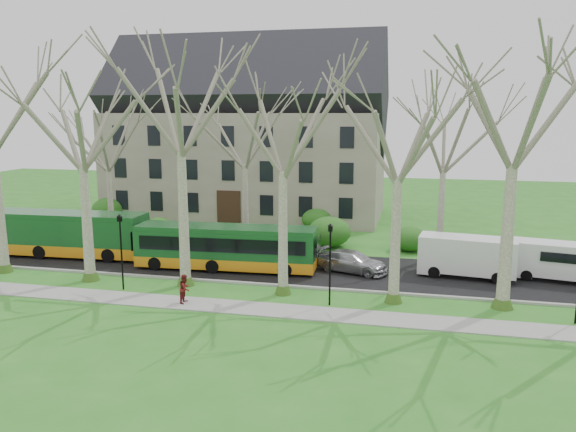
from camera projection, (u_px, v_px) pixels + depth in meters
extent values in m
plane|color=#2A7521|center=(228.00, 291.00, 32.00)|extent=(120.00, 120.00, 0.00)
cube|color=gray|center=(213.00, 305.00, 29.59)|extent=(70.00, 2.00, 0.06)
cube|color=black|center=(255.00, 266.00, 37.27)|extent=(80.00, 8.00, 0.06)
cube|color=#A5A39E|center=(236.00, 283.00, 33.42)|extent=(80.00, 0.25, 0.14)
cube|color=gray|center=(248.00, 164.00, 55.41)|extent=(26.00, 12.00, 10.00)
cylinder|color=black|center=(122.00, 256.00, 31.98)|extent=(0.10, 0.10, 4.00)
cube|color=black|center=(120.00, 219.00, 31.59)|extent=(0.22, 0.22, 0.30)
cylinder|color=black|center=(330.00, 269.00, 29.37)|extent=(0.10, 0.10, 4.00)
cube|color=black|center=(331.00, 228.00, 28.98)|extent=(0.22, 0.22, 0.30)
ellipsoid|color=#264C15|center=(92.00, 223.00, 46.80)|extent=(2.60, 2.60, 2.00)
ellipsoid|color=#264C15|center=(158.00, 226.00, 45.50)|extent=(2.60, 2.60, 2.00)
ellipsoid|color=#264C15|center=(329.00, 234.00, 42.45)|extent=(2.60, 2.60, 2.00)
ellipsoid|color=#264C15|center=(410.00, 238.00, 41.15)|extent=(2.60, 2.60, 2.00)
ellipsoid|color=#264C15|center=(108.00, 210.00, 52.99)|extent=(2.60, 2.60, 2.00)
ellipsoid|color=#264C15|center=(317.00, 218.00, 48.64)|extent=(2.60, 2.60, 2.00)
imported|color=#9FA0A4|center=(352.00, 262.00, 35.60)|extent=(4.98, 3.22, 1.34)
imported|color=maroon|center=(185.00, 289.00, 29.82)|extent=(0.62, 0.78, 1.54)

